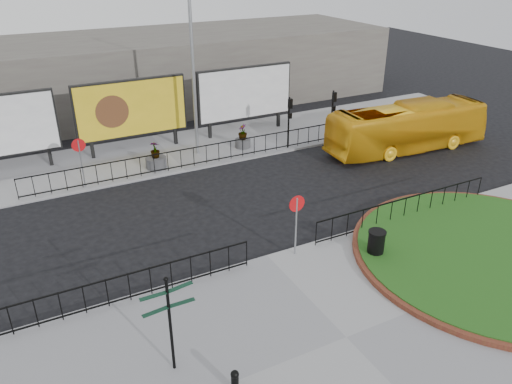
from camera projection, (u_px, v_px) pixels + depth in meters
ground at (267, 258)px, 19.00m from camera, size 90.00×90.00×0.00m
pavement_near at (346, 339)px, 14.99m from camera, size 30.00×10.00×0.12m
pavement_far at (167, 153)px, 28.53m from camera, size 44.00×6.00×0.12m
brick_edge at (492, 255)px, 18.82m from camera, size 10.40×10.40×0.18m
grass_lawn at (492, 254)px, 18.81m from camera, size 10.00×10.00×0.22m
railing_near_left at (107, 293)px, 15.99m from camera, size 10.00×0.10×1.10m
railing_near_right at (405, 209)px, 21.15m from camera, size 9.00×0.10×1.10m
railing_far at (200, 155)px, 26.52m from camera, size 18.00×0.10×1.10m
speed_sign_far at (80, 152)px, 23.58m from camera, size 0.64×0.07×2.47m
speed_sign_near at (296, 212)px, 18.25m from camera, size 0.64×0.07×2.47m
billboard_mid at (132, 109)px, 27.56m from camera, size 6.20×0.31×4.10m
billboard_right at (245, 93)px, 30.45m from camera, size 6.20×0.31×4.10m
lamp_post at (193, 70)px, 26.25m from camera, size 0.74×0.18×9.23m
signal_pole_a at (289, 115)px, 28.19m from camera, size 0.22×0.26×3.00m
signal_pole_b at (333, 108)px, 29.43m from camera, size 0.22×0.26×3.00m
building_backdrop at (120, 74)px, 35.41m from camera, size 40.00×10.00×5.00m
fingerpost_sign at (169, 315)px, 13.07m from camera, size 1.44×0.30×3.07m
bollard at (235, 380)px, 12.99m from camera, size 0.23×0.23×0.70m
litter_bin at (376, 244)px, 18.62m from camera, size 0.67×0.67×1.10m
bus at (408, 127)px, 28.50m from camera, size 9.96×2.93×2.74m
planter_b at (156, 159)px, 26.26m from camera, size 1.10×1.10×1.46m
planter_c at (243, 139)px, 28.94m from camera, size 0.91×0.91×1.39m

